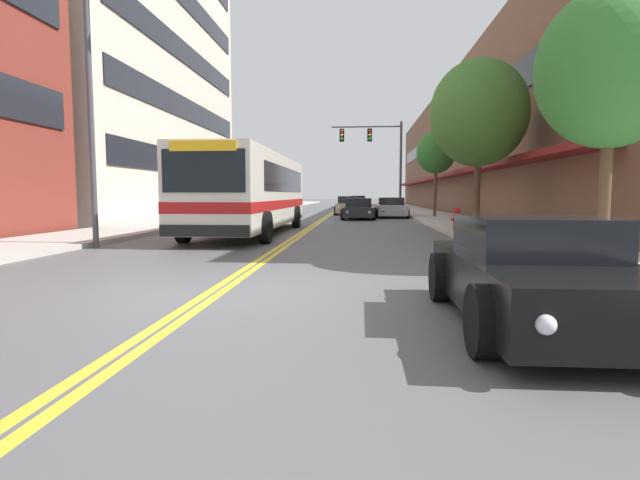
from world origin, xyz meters
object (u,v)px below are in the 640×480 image
car_navy_parked_left_mid (280,205)px  car_black_parked_right_foreground (534,274)px  fire_hydrant (457,219)px  car_red_moving_second (358,203)px  street_tree_right_near (611,69)px  street_tree_right_far (436,153)px  car_silver_parked_right_mid (391,208)px  car_charcoal_moving_third (358,209)px  car_champagne_moving_lead (348,206)px  street_lamp_left_near (99,86)px  city_bus (253,190)px  traffic_signal_mast (378,149)px  car_white_parked_left_near (264,208)px  street_tree_right_mid (479,113)px

car_navy_parked_left_mid → car_black_parked_right_foreground: bearing=-76.2°
fire_hydrant → car_red_moving_second: bearing=96.7°
car_red_moving_second → street_tree_right_near: (5.15, -42.08, 3.37)m
car_red_moving_second → street_tree_right_far: bearing=-76.6°
car_silver_parked_right_mid → car_charcoal_moving_third: 3.24m
car_silver_parked_right_mid → street_tree_right_near: 23.28m
street_tree_right_far → fire_hydrant: street_tree_right_far is taller
car_champagne_moving_lead → street_lamp_left_near: bearing=-104.8°
car_navy_parked_left_mid → car_black_parked_right_foreground: (8.65, -35.13, -0.07)m
car_navy_parked_left_mid → fire_hydrant: size_ratio=5.06×
car_navy_parked_left_mid → street_tree_right_near: bearing=-69.1°
city_bus → car_champagne_moving_lead: 18.71m
street_tree_right_near → fire_hydrant: 9.54m
car_navy_parked_left_mid → car_red_moving_second: size_ratio=0.93×
car_champagne_moving_lead → car_red_moving_second: bearing=87.3°
street_lamp_left_near → fire_hydrant: bearing=27.8°
car_black_parked_right_foreground → street_lamp_left_near: size_ratio=0.55×
car_red_moving_second → car_black_parked_right_foreground: bearing=-87.3°
car_black_parked_right_foreground → street_tree_right_far: 26.49m
street_tree_right_far → car_silver_parked_right_mid: bearing=151.5°
car_navy_parked_left_mid → car_charcoal_moving_third: car_navy_parked_left_mid is taller
car_charcoal_moving_third → traffic_signal_mast: size_ratio=0.72×
car_black_parked_right_foreground → car_silver_parked_right_mid: car_silver_parked_right_mid is taller
city_bus → traffic_signal_mast: bearing=72.7°
car_champagne_moving_lead → car_red_moving_second: size_ratio=1.01×
car_white_parked_left_near → car_black_parked_right_foreground: bearing=-72.9°
car_black_parked_right_foreground → car_champagne_moving_lead: bearing=95.2°
traffic_signal_mast → city_bus: bearing=-107.3°
street_tree_right_far → car_black_parked_right_foreground: bearing=-95.9°
city_bus → car_champagne_moving_lead: size_ratio=2.52×
car_champagne_moving_lead → street_tree_right_mid: street_tree_right_mid is taller
car_white_parked_left_near → street_tree_right_mid: street_tree_right_mid is taller
car_charcoal_moving_third → fire_hydrant: 12.24m
traffic_signal_mast → street_tree_right_mid: size_ratio=1.02×
car_red_moving_second → street_tree_right_far: 21.54m
traffic_signal_mast → street_tree_right_mid: 17.10m
car_charcoal_moving_third → street_tree_right_far: 6.05m
car_navy_parked_left_mid → car_silver_parked_right_mid: car_navy_parked_left_mid is taller
traffic_signal_mast → fire_hydrant: 18.28m
traffic_signal_mast → street_tree_right_near: (3.69, -26.42, -0.77)m
street_tree_right_mid → street_tree_right_far: (0.12, 11.75, -0.56)m
car_champagne_moving_lead → traffic_signal_mast: 4.74m
street_lamp_left_near → street_tree_right_mid: (11.88, 6.62, 0.16)m
car_champagne_moving_lead → car_charcoal_moving_third: size_ratio=0.99×
traffic_signal_mast → car_champagne_moving_lead: bearing=160.4°
traffic_signal_mast → street_tree_right_mid: traffic_signal_mast is taller
city_bus → street_tree_right_near: street_tree_right_near is taller
street_lamp_left_near → car_navy_parked_left_mid: bearing=88.7°
car_black_parked_right_foreground → fire_hydrant: bearing=82.9°
car_champagne_moving_lead → street_lamp_left_near: (-6.38, -24.15, 3.88)m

